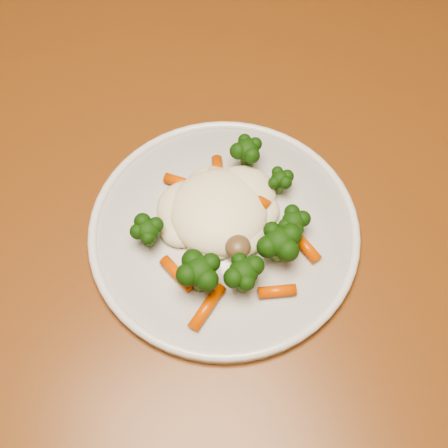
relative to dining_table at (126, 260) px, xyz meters
name	(u,v)px	position (x,y,z in m)	size (l,w,h in m)	color
dining_table	(126,260)	(0.00, 0.00, 0.00)	(1.32, 0.88, 0.75)	brown
plate	(224,231)	(0.11, -0.06, 0.09)	(0.29, 0.29, 0.01)	silver
meal	(228,220)	(0.11, -0.06, 0.12)	(0.19, 0.19, 0.05)	#FDF3CB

